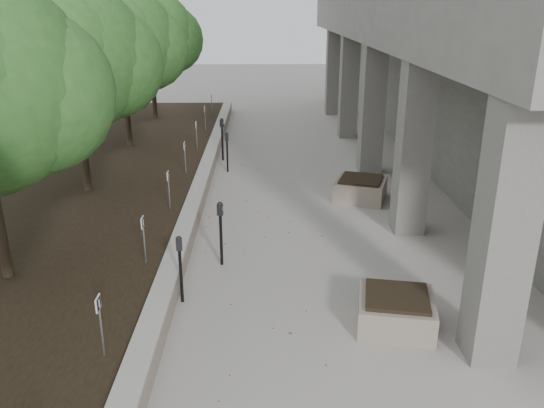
{
  "coord_description": "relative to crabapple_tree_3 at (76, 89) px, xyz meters",
  "views": [
    {
      "loc": [
        -0.06,
        -6.2,
        5.15
      ],
      "look_at": [
        0.14,
        5.37,
        0.92
      ],
      "focal_mm": 36.26,
      "sensor_mm": 36.0,
      "label": 1
    }
  ],
  "objects": [
    {
      "name": "parking_meter_2",
      "position": [
        3.25,
        -5.31,
        -2.46
      ],
      "size": [
        0.14,
        0.11,
        1.31
      ],
      "primitive_type": null,
      "rotation": [
        0.0,
        0.0,
        0.17
      ],
      "color": "black",
      "rests_on": "ground"
    },
    {
      "name": "parking_sign_8",
      "position": [
        2.45,
        10.5,
        -2.24
      ],
      "size": [
        0.04,
        0.22,
        0.96
      ],
      "primitive_type": null,
      "color": "black",
      "rests_on": "planting_bed"
    },
    {
      "name": "crabapple_tree_4",
      "position": [
        0.0,
        5.0,
        0.0
      ],
      "size": [
        4.6,
        4.0,
        5.44
      ],
      "primitive_type": null,
      "color": "#295F24",
      "rests_on": "planting_bed"
    },
    {
      "name": "parking_sign_6",
      "position": [
        2.45,
        4.5,
        -2.24
      ],
      "size": [
        0.04,
        0.22,
        0.96
      ],
      "primitive_type": null,
      "color": "black",
      "rests_on": "planting_bed"
    },
    {
      "name": "parking_meter_3",
      "position": [
        3.87,
        -3.79,
        -2.42
      ],
      "size": [
        0.16,
        0.12,
        1.4
      ],
      "primitive_type": null,
      "rotation": [
        0.0,
        0.0,
        -0.2
      ],
      "color": "black",
      "rests_on": "ground"
    },
    {
      "name": "parking_meter_4",
      "position": [
        3.59,
        2.99,
        -2.46
      ],
      "size": [
        0.14,
        0.1,
        1.31
      ],
      "primitive_type": null,
      "rotation": [
        0.0,
        0.0,
        -0.08
      ],
      "color": "black",
      "rests_on": "ground"
    },
    {
      "name": "parking_sign_5",
      "position": [
        2.45,
        1.5,
        -2.24
      ],
      "size": [
        0.04,
        0.22,
        0.96
      ],
      "primitive_type": null,
      "color": "black",
      "rests_on": "planting_bed"
    },
    {
      "name": "crabapple_tree_5",
      "position": [
        0.0,
        10.0,
        0.0
      ],
      "size": [
        4.6,
        4.0,
        5.44
      ],
      "primitive_type": null,
      "color": "#295F24",
      "rests_on": "planting_bed"
    },
    {
      "name": "parking_meter_5",
      "position": [
        3.34,
        4.4,
        -2.38
      ],
      "size": [
        0.17,
        0.14,
        1.49
      ],
      "primitive_type": null,
      "rotation": [
        0.0,
        0.0,
        -0.27
      ],
      "color": "black",
      "rests_on": "ground"
    },
    {
      "name": "crabapple_tree_3",
      "position": [
        0.0,
        0.0,
        0.0
      ],
      "size": [
        4.6,
        4.0,
        5.44
      ],
      "primitive_type": null,
      "color": "#295F24",
      "rests_on": "planting_bed"
    },
    {
      "name": "berry_scatter",
      "position": [
        4.7,
        -3.0,
        -3.11
      ],
      "size": [
        3.3,
        14.1,
        0.02
      ],
      "primitive_type": null,
      "color": "maroon",
      "rests_on": "ground"
    },
    {
      "name": "parking_sign_4",
      "position": [
        2.45,
        -1.5,
        -2.24
      ],
      "size": [
        0.04,
        0.22,
        0.96
      ],
      "primitive_type": null,
      "color": "black",
      "rests_on": "planting_bed"
    },
    {
      "name": "parking_sign_2",
      "position": [
        2.45,
        -7.5,
        -2.24
      ],
      "size": [
        0.04,
        0.22,
        0.96
      ],
      "primitive_type": null,
      "color": "black",
      "rests_on": "planting_bed"
    },
    {
      "name": "planting_bed",
      "position": [
        -0.7,
        1.0,
        -2.92
      ],
      "size": [
        7.0,
        26.0,
        0.4
      ],
      "primitive_type": "cube",
      "color": "#2D2216",
      "rests_on": "ground"
    },
    {
      "name": "parking_sign_3",
      "position": [
        2.45,
        -4.5,
        -2.24
      ],
      "size": [
        0.04,
        0.22,
        0.96
      ],
      "primitive_type": null,
      "color": "black",
      "rests_on": "planting_bed"
    },
    {
      "name": "retaining_wall",
      "position": [
        2.97,
        1.0,
        -2.87
      ],
      "size": [
        0.39,
        26.0,
        0.5
      ],
      "primitive_type": null,
      "color": "gray",
      "rests_on": "ground"
    },
    {
      "name": "ground",
      "position": [
        4.8,
        -8.0,
        -3.12
      ],
      "size": [
        90.0,
        90.0,
        0.0
      ],
      "primitive_type": "plane",
      "color": "#AAA49C",
      "rests_on": "ground"
    },
    {
      "name": "planter_back",
      "position": [
        7.46,
        0.26,
        -2.81
      ],
      "size": [
        1.68,
        1.68,
        0.62
      ],
      "primitive_type": null,
      "rotation": [
        0.0,
        0.0,
        -0.32
      ],
      "color": "gray",
      "rests_on": "ground"
    },
    {
      "name": "planter_front",
      "position": [
        6.97,
        -6.15,
        -2.83
      ],
      "size": [
        1.45,
        1.45,
        0.58
      ],
      "primitive_type": null,
      "rotation": [
        0.0,
        0.0,
        -0.19
      ],
      "color": "gray",
      "rests_on": "ground"
    },
    {
      "name": "parking_sign_7",
      "position": [
        2.45,
        7.5,
        -2.24
      ],
      "size": [
        0.04,
        0.22,
        0.96
      ],
      "primitive_type": null,
      "color": "black",
      "rests_on": "planting_bed"
    }
  ]
}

